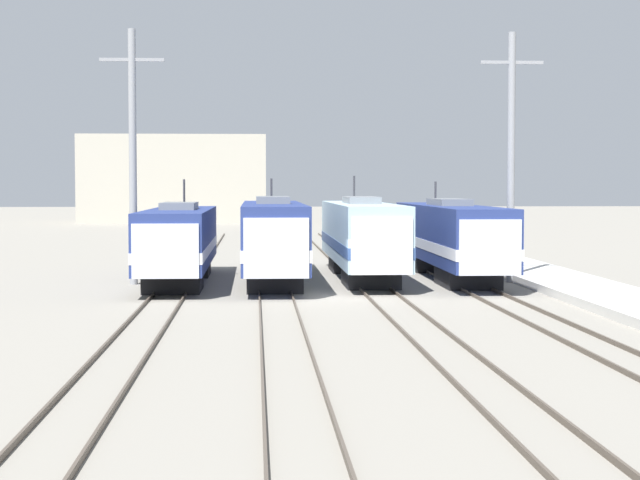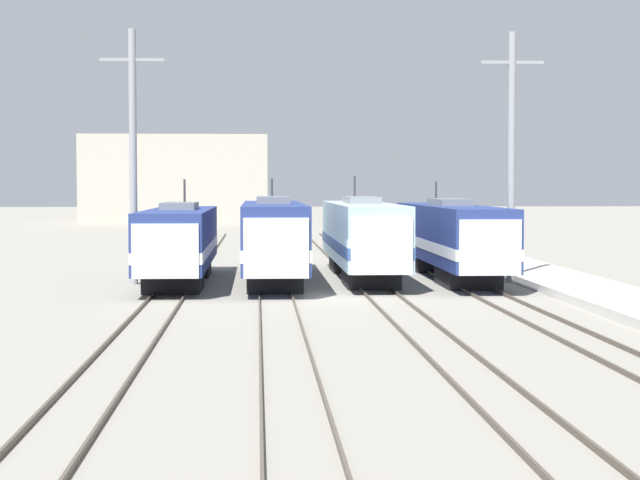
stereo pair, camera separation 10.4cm
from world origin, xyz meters
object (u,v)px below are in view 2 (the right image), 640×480
object	(u,v)px
locomotive_center_left	(273,238)
catenary_tower_right	(511,154)
locomotive_far_left	(179,242)
locomotive_far_right	(451,238)
catenary_tower_left	(133,153)
locomotive_center_right	(362,237)

from	to	relation	value
locomotive_center_left	catenary_tower_right	size ratio (longest dim) A/B	1.49
locomotive_far_left	locomotive_center_left	world-z (taller)	locomotive_center_left
locomotive_center_left	locomotive_far_right	world-z (taller)	locomotive_center_left
locomotive_center_left	catenary_tower_right	world-z (taller)	catenary_tower_right
catenary_tower_left	catenary_tower_right	world-z (taller)	same
locomotive_far_left	locomotive_far_right	world-z (taller)	locomotive_far_left
locomotive_center_right	catenary_tower_right	size ratio (longest dim) A/B	1.48
locomotive_far_left	catenary_tower_right	world-z (taller)	catenary_tower_right
locomotive_far_right	catenary_tower_right	xyz separation A→B (m)	(2.60, -2.33, 4.33)
locomotive_far_left	locomotive_far_right	xyz separation A→B (m)	(14.08, 2.18, 0.07)
locomotive_center_left	locomotive_center_right	size ratio (longest dim) A/B	1.01
locomotive_far_left	catenary_tower_left	distance (m)	4.92
catenary_tower_right	locomotive_center_left	bearing A→B (deg)	176.30
locomotive_center_right	locomotive_far_right	world-z (taller)	locomotive_center_right
locomotive_far_left	locomotive_center_right	xyz separation A→B (m)	(9.39, 2.28, 0.12)
locomotive_far_left	catenary_tower_left	size ratio (longest dim) A/B	1.36
locomotive_far_left	catenary_tower_left	bearing A→B (deg)	-176.10
catenary_tower_right	locomotive_center_right	bearing A→B (deg)	161.58
locomotive_center_right	locomotive_far_right	distance (m)	4.70
locomotive_far_left	locomotive_center_left	distance (m)	4.74
locomotive_center_right	locomotive_far_right	size ratio (longest dim) A/B	0.93
locomotive_center_left	locomotive_center_right	distance (m)	4.98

